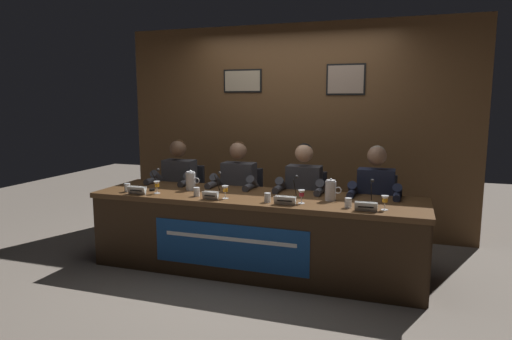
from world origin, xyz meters
TOP-DOWN VIEW (x-y plane):
  - ground_plane at (0.00, 0.00)m, footprint 12.00×12.00m
  - wall_back_panelled at (0.00, 1.47)m, footprint 4.44×0.14m
  - conference_table at (-0.00, -0.11)m, footprint 3.24×0.86m
  - chair_far_left at (-1.10, 0.61)m, footprint 0.44×0.45m
  - panelist_far_left at (-1.10, 0.41)m, footprint 0.51×0.48m
  - nameplate_far_left at (-1.13, -0.33)m, footprint 0.19×0.06m
  - juice_glass_far_left at (-0.96, -0.23)m, footprint 0.06×0.06m
  - water_cup_far_left at (-1.29, -0.25)m, footprint 0.06×0.06m
  - microphone_far_left at (-1.08, -0.09)m, footprint 0.06×0.17m
  - chair_center_left at (-0.37, 0.61)m, footprint 0.44×0.45m
  - panelist_center_left at (-0.37, 0.41)m, footprint 0.51×0.48m
  - nameplate_center_left at (-0.34, -0.33)m, footprint 0.15×0.06m
  - juice_glass_center_left at (-0.23, -0.24)m, footprint 0.06×0.06m
  - water_cup_center_left at (-0.53, -0.22)m, footprint 0.06×0.06m
  - microphone_center_left at (-0.38, -0.08)m, footprint 0.06×0.17m
  - chair_center_right at (0.37, 0.61)m, footprint 0.44×0.45m
  - panelist_center_right at (0.37, 0.41)m, footprint 0.51×0.48m
  - nameplate_center_right at (0.37, -0.31)m, footprint 0.20×0.06m
  - juice_glass_center_right at (0.50, -0.21)m, footprint 0.06×0.06m
  - water_cup_center_right at (0.20, -0.25)m, footprint 0.06×0.06m
  - microphone_center_right at (0.40, -0.06)m, footprint 0.06×0.17m
  - chair_far_right at (1.10, 0.61)m, footprint 0.44×0.45m
  - panelist_far_right at (1.10, 0.41)m, footprint 0.51×0.48m
  - nameplate_far_right at (1.08, -0.32)m, footprint 0.19×0.06m
  - juice_glass_far_right at (1.23, -0.22)m, footprint 0.06×0.06m
  - water_cup_far_right at (0.92, -0.24)m, footprint 0.06×0.06m
  - microphone_far_right at (1.10, -0.04)m, footprint 0.06×0.17m
  - water_pitcher_left_side at (-0.73, 0.04)m, footprint 0.15×0.10m
  - water_pitcher_right_side at (0.73, 0.00)m, footprint 0.15×0.10m

SIDE VIEW (x-z plane):
  - ground_plane at x=0.00m, z-range 0.00..0.00m
  - chair_far_left at x=-1.10m, z-range -0.01..0.89m
  - chair_center_left at x=-0.37m, z-range -0.01..0.89m
  - chair_center_right at x=0.37m, z-range -0.01..0.89m
  - chair_far_right at x=1.10m, z-range -0.01..0.89m
  - conference_table at x=0.00m, z-range 0.14..0.89m
  - panelist_far_left at x=-1.10m, z-range 0.10..1.33m
  - panelist_center_left at x=-0.37m, z-range 0.10..1.33m
  - panelist_center_right at x=0.37m, z-range 0.10..1.33m
  - panelist_far_right at x=1.10m, z-range 0.10..1.33m
  - water_cup_far_left at x=-1.29m, z-range 0.75..0.83m
  - water_cup_center_left at x=-0.53m, z-range 0.75..0.83m
  - water_cup_center_right at x=0.20m, z-range 0.75..0.83m
  - water_cup_far_right at x=0.92m, z-range 0.75..0.83m
  - nameplate_far_left at x=-1.13m, z-range 0.75..0.83m
  - nameplate_center_right at x=0.37m, z-range 0.75..0.83m
  - nameplate_far_right at x=1.08m, z-range 0.75..0.83m
  - nameplate_center_left at x=-0.34m, z-range 0.75..0.83m
  - microphone_far_left at x=-1.08m, z-range 0.72..0.93m
  - microphone_center_left at x=-0.38m, z-range 0.72..0.93m
  - microphone_center_right at x=0.40m, z-range 0.72..0.93m
  - microphone_far_right at x=1.10m, z-range 0.72..0.93m
  - juice_glass_far_left at x=-0.96m, z-range 0.77..0.90m
  - juice_glass_center_left at x=-0.23m, z-range 0.77..0.90m
  - juice_glass_center_right at x=0.50m, z-range 0.77..0.90m
  - juice_glass_far_right at x=1.23m, z-range 0.77..0.90m
  - water_pitcher_left_side at x=-0.73m, z-range 0.74..0.95m
  - water_pitcher_right_side at x=0.73m, z-range 0.74..0.95m
  - wall_back_panelled at x=0.00m, z-range 0.00..2.60m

